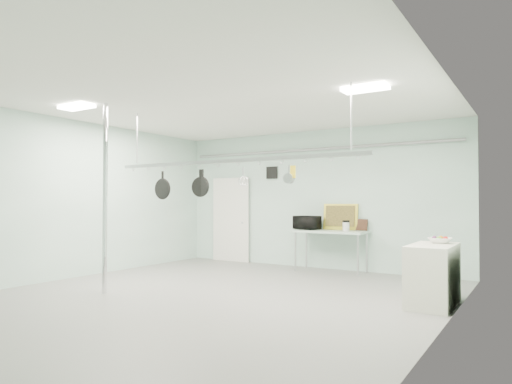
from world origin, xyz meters
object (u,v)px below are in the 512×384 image
Objects in this scene: microwave at (307,223)px; skillet_right at (200,183)px; prep_table at (331,234)px; coffee_canister at (346,227)px; chrome_pole at (105,198)px; pot_rack at (228,159)px; skillet_left at (163,185)px; side_cabinet at (433,275)px; fruit_bowl at (440,240)px; skillet_mid at (202,183)px.

microwave is 1.21× the size of skillet_right.
prep_table is 2.87× the size of microwave.
skillet_right is at bearing -112.82° from coffee_canister.
chrome_pole is 0.67× the size of pot_rack.
prep_table is at bearing -166.56° from microwave.
chrome_pole is at bearing -113.80° from skillet_left.
skillet_left is (-4.40, -1.10, 1.38)m from side_cabinet.
skillet_right is (-3.59, -1.37, 0.91)m from fruit_bowl.
skillet_mid is at bearing 180.00° from pot_rack.
skillet_mid is (-3.54, -1.37, 0.91)m from fruit_bowl.
side_cabinet is 0.57m from fruit_bowl.
skillet_right is (-0.41, -3.33, 0.80)m from microwave.
prep_table is at bearing 83.09° from pot_rack.
skillet_left is 1.12× the size of skillet_right.
pot_rack reaches higher than skillet_mid.
prep_table is 3.59m from skillet_right.
pot_rack is 3.55m from coffee_canister.
pot_rack is at bearing 25.35° from chrome_pole.
fruit_bowl is (2.60, -1.93, 0.11)m from prep_table.
skillet_right is at bearing 2.88° from skillet_left.
chrome_pole is 2.67× the size of side_cabinet.
skillet_mid is at bearing 2.88° from skillet_left.
skillet_right reaches higher than coffee_canister.
pot_rack reaches higher than skillet_right.
fruit_bowl is at bearing 24.57° from pot_rack.
side_cabinet is 3.89m from microwave.
chrome_pole reaches higher than microwave.
prep_table reaches higher than side_cabinet.
skillet_left is at bearing 174.22° from skillet_right.
chrome_pole is 5.74× the size of microwave.
pot_rack reaches higher than skillet_left.
coffee_canister reaches higher than side_cabinet.
side_cabinet is at bearing 11.52° from skillet_right.
skillet_left reaches higher than side_cabinet.
prep_table is 0.33× the size of pot_rack.
coffee_canister is at bearing 135.42° from side_cabinet.
chrome_pole is at bearing -157.59° from side_cabinet.
chrome_pole is 5.37m from side_cabinet.
skillet_mid is at bearing -5.78° from skillet_right.
skillet_left is (-4.45, -1.37, 0.88)m from fruit_bowl.
pot_rack is at bearing 2.88° from skillet_left.
skillet_mid reaches higher than fruit_bowl.
skillet_mid is (1.37, 0.90, 0.25)m from chrome_pole.
skillet_mid is at bearing 33.35° from chrome_pole.
chrome_pole reaches higher than skillet_left.
prep_table is at bearing 143.51° from fruit_bowl.
chrome_pole is 6.94× the size of skillet_right.
microwave is at bearing 144.54° from side_cabinet.
pot_rack reaches higher than prep_table.
side_cabinet is at bearing 16.92° from skillet_left.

